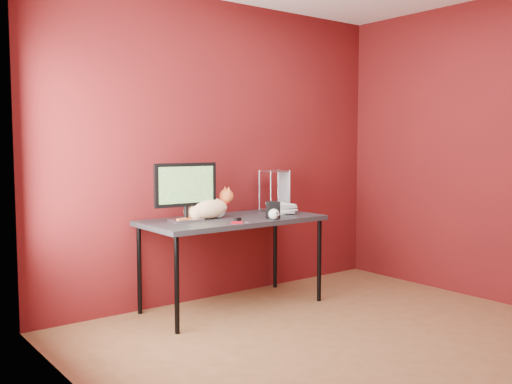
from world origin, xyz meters
TOP-DOWN VIEW (x-y plane):
  - room at (0.00, 0.00)m, footprint 3.52×3.52m
  - desk at (-0.15, 1.37)m, footprint 1.50×0.70m
  - monitor at (-0.56, 1.43)m, footprint 0.53×0.18m
  - cat at (-0.35, 1.46)m, footprint 0.56×0.23m
  - skull_mug at (0.05, 1.08)m, footprint 0.09×0.10m
  - speaker at (0.11, 1.16)m, footprint 0.12×0.12m
  - book_stack at (0.31, 1.42)m, footprint 0.27×0.30m
  - wire_rack at (0.46, 1.57)m, footprint 0.23×0.19m
  - pocket_knife at (-0.31, 1.08)m, footprint 0.09×0.05m
  - black_gadget at (-0.22, 1.20)m, footprint 0.06×0.04m
  - washer at (-0.21, 1.08)m, footprint 0.05×0.05m

SIDE VIEW (x-z plane):
  - desk at x=-0.15m, z-range 0.32..1.07m
  - washer at x=-0.21m, z-range 0.75..0.75m
  - pocket_knife at x=-0.31m, z-range 0.75..0.77m
  - black_gadget at x=-0.22m, z-range 0.75..0.78m
  - skull_mug at x=0.05m, z-range 0.75..0.84m
  - speaker at x=0.11m, z-range 0.75..0.88m
  - cat at x=-0.35m, z-range 0.71..0.97m
  - wire_rack at x=0.46m, z-range 0.75..1.12m
  - monitor at x=-0.56m, z-range 0.78..1.24m
  - book_stack at x=0.31m, z-range 0.75..1.72m
  - room at x=0.00m, z-range 0.14..2.75m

